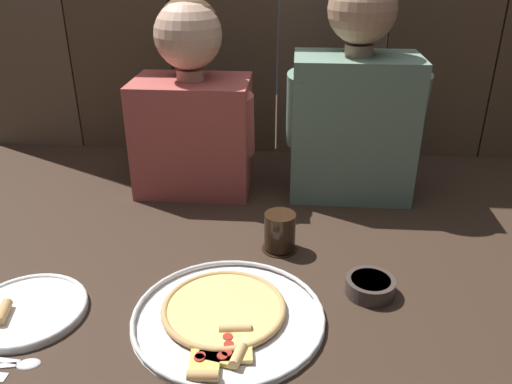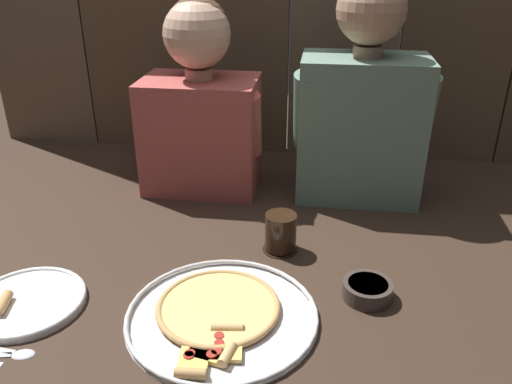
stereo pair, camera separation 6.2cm
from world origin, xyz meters
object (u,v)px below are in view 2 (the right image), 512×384
at_px(dinner_plate, 26,302).
at_px(drinking_glass, 281,233).
at_px(diner_left, 200,105).
at_px(pizza_tray, 220,314).
at_px(diner_right, 363,100).
at_px(dipping_bowl, 367,289).

relative_size(dinner_plate, drinking_glass, 2.48).
distance_m(dinner_plate, diner_left, 0.74).
distance_m(pizza_tray, drinking_glass, 0.30).
height_order(diner_left, diner_right, diner_right).
bearing_deg(dipping_bowl, diner_right, 90.86).
xyz_separation_m(pizza_tray, dinner_plate, (-0.42, -0.02, -0.00)).
xyz_separation_m(dinner_plate, diner_left, (0.24, 0.65, 0.26)).
relative_size(pizza_tray, diner_right, 0.62).
xyz_separation_m(drinking_glass, diner_right, (0.20, 0.35, 0.25)).
height_order(pizza_tray, diner_left, diner_left).
distance_m(pizza_tray, diner_right, 0.76).
height_order(dinner_plate, drinking_glass, drinking_glass).
bearing_deg(dinner_plate, dipping_bowl, 9.83).
xyz_separation_m(drinking_glass, diner_left, (-0.28, 0.35, 0.22)).
bearing_deg(dipping_bowl, drinking_glass, 140.65).
bearing_deg(dinner_plate, diner_left, 69.50).
relative_size(pizza_tray, dipping_bowl, 3.67).
xyz_separation_m(pizza_tray, diner_right, (0.30, 0.63, 0.29)).
bearing_deg(pizza_tray, dinner_plate, -177.80).
bearing_deg(diner_right, dinner_plate, -137.97).
bearing_deg(diner_left, diner_right, -0.07).
xyz_separation_m(diner_left, diner_right, (0.48, -0.00, 0.03)).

